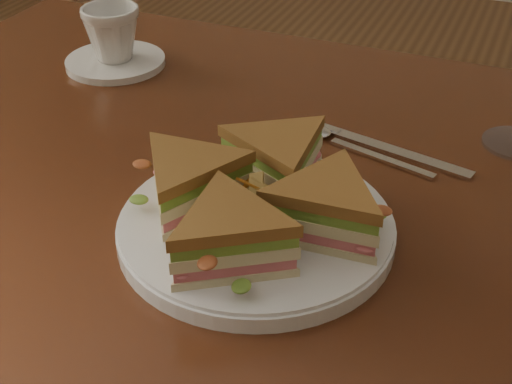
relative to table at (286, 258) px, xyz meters
The scene contains 8 objects.
table is the anchor object (origin of this frame).
plate 0.14m from the table, 88.80° to the right, with size 0.26×0.26×0.02m, color white.
sandwich_wedges 0.17m from the table, 88.80° to the right, with size 0.27×0.27×0.06m.
crisps_mound 0.17m from the table, 88.80° to the right, with size 0.09×0.09×0.05m, color #BB6718, non-canonical shape.
spoon 0.15m from the table, 84.71° to the left, with size 0.18×0.06×0.01m.
knife 0.17m from the table, 59.29° to the left, with size 0.21×0.06×0.00m.
saucer 0.40m from the table, 149.44° to the left, with size 0.14×0.14×0.01m, color white.
coffee_cup 0.42m from the table, 149.44° to the left, with size 0.08×0.08×0.07m, color white.
Camera 1 is at (0.21, -0.60, 1.17)m, focal length 50.00 mm.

